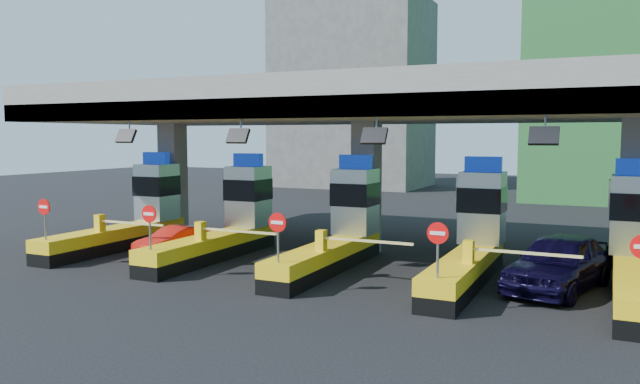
% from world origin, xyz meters
% --- Properties ---
extents(ground, '(120.00, 120.00, 0.00)m').
position_xyz_m(ground, '(0.00, 0.00, 0.00)').
color(ground, black).
rests_on(ground, ground).
extents(toll_canopy, '(28.00, 12.09, 7.00)m').
position_xyz_m(toll_canopy, '(0.00, 2.87, 6.13)').
color(toll_canopy, slate).
rests_on(toll_canopy, ground).
extents(toll_lane_far_left, '(4.43, 8.00, 4.16)m').
position_xyz_m(toll_lane_far_left, '(-10.00, 0.28, 1.40)').
color(toll_lane_far_left, black).
rests_on(toll_lane_far_left, ground).
extents(toll_lane_left, '(4.43, 8.00, 4.16)m').
position_xyz_m(toll_lane_left, '(-5.00, 0.28, 1.40)').
color(toll_lane_left, black).
rests_on(toll_lane_left, ground).
extents(toll_lane_center, '(4.43, 8.00, 4.16)m').
position_xyz_m(toll_lane_center, '(0.00, 0.28, 1.40)').
color(toll_lane_center, black).
rests_on(toll_lane_center, ground).
extents(toll_lane_right, '(4.43, 8.00, 4.16)m').
position_xyz_m(toll_lane_right, '(5.00, 0.28, 1.40)').
color(toll_lane_right, black).
rests_on(toll_lane_right, ground).
extents(toll_lane_far_right, '(4.43, 8.00, 4.16)m').
position_xyz_m(toll_lane_far_right, '(10.00, 0.28, 1.40)').
color(toll_lane_far_right, black).
rests_on(toll_lane_far_right, ground).
extents(bg_building_concrete, '(14.00, 10.00, 18.00)m').
position_xyz_m(bg_building_concrete, '(-14.00, 36.00, 9.00)').
color(bg_building_concrete, '#4C4C49').
rests_on(bg_building_concrete, ground).
extents(van, '(3.48, 5.70, 1.81)m').
position_xyz_m(van, '(7.84, -0.38, 0.91)').
color(van, black).
rests_on(van, ground).
extents(red_car, '(2.03, 3.78, 1.18)m').
position_xyz_m(red_car, '(-6.91, -0.84, 0.59)').
color(red_car, red).
rests_on(red_car, ground).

